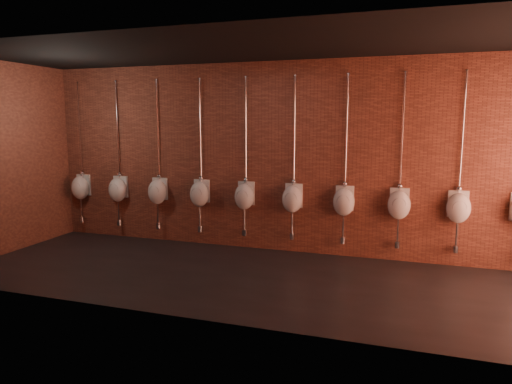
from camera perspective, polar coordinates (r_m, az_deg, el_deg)
ground at (r=6.66m, az=-1.27°, el=-10.59°), size 8.50×8.50×0.00m
room_shell at (r=6.29m, az=-1.33°, el=6.97°), size 8.54×3.04×3.22m
urinal_0 at (r=9.53m, az=-21.08°, el=0.60°), size 0.35×0.31×2.71m
urinal_1 at (r=9.02m, az=-16.89°, el=0.38°), size 0.35×0.31×2.71m
urinal_2 at (r=8.57m, az=-12.22°, el=0.13°), size 0.35×0.31×2.71m
urinal_3 at (r=8.18m, az=-7.07°, el=-0.15°), size 0.35×0.31×2.71m
urinal_4 at (r=7.86m, az=-1.45°, el=-0.45°), size 0.35×0.31×2.71m
urinal_5 at (r=7.62m, az=4.59°, el=-0.77°), size 0.35×0.31×2.71m
urinal_6 at (r=7.47m, az=10.93°, el=-1.09°), size 0.35×0.31×2.71m
urinal_7 at (r=7.42m, az=17.45°, el=-1.41°), size 0.35×0.31×2.71m
urinal_8 at (r=7.46m, az=23.99°, el=-1.71°), size 0.35×0.31×2.71m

